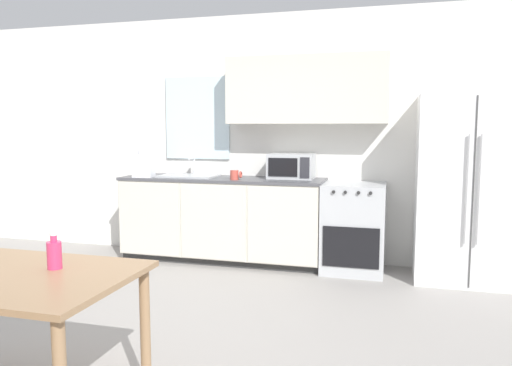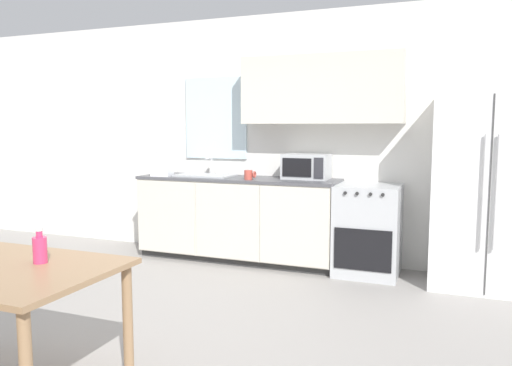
% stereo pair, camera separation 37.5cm
% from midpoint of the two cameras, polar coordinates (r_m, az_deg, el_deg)
% --- Properties ---
extents(ground_plane, '(12.00, 12.00, 0.00)m').
position_cam_midpoint_polar(ground_plane, '(3.66, -7.20, -17.29)').
color(ground_plane, gray).
extents(wall_back, '(12.00, 0.38, 2.70)m').
position_cam_midpoint_polar(wall_back, '(5.55, 5.23, 6.00)').
color(wall_back, silver).
rests_on(wall_back, ground_plane).
extents(kitchen_counter, '(2.23, 0.61, 0.92)m').
position_cam_midpoint_polar(kitchen_counter, '(5.50, -0.16, -4.10)').
color(kitchen_counter, '#333333').
rests_on(kitchen_counter, ground_plane).
extents(oven_range, '(0.62, 0.63, 0.90)m').
position_cam_midpoint_polar(oven_range, '(5.16, 14.73, -5.22)').
color(oven_range, '#B7BABC').
rests_on(oven_range, ground_plane).
extents(refrigerator, '(0.94, 0.71, 1.78)m').
position_cam_midpoint_polar(refrigerator, '(5.05, 26.85, -0.90)').
color(refrigerator, white).
rests_on(refrigerator, ground_plane).
extents(kitchen_sink, '(0.63, 0.39, 0.21)m').
position_cam_midpoint_polar(kitchen_sink, '(5.60, -3.87, 0.93)').
color(kitchen_sink, '#B7BABC').
rests_on(kitchen_sink, kitchen_counter).
extents(microwave, '(0.48, 0.32, 0.26)m').
position_cam_midpoint_polar(microwave, '(5.31, 7.79, 1.87)').
color(microwave, '#B7BABC').
rests_on(microwave, kitchen_counter).
extents(coffee_mug, '(0.12, 0.09, 0.10)m').
position_cam_midpoint_polar(coffee_mug, '(5.21, 1.27, 0.93)').
color(coffee_mug, '#BF4C3F').
rests_on(coffee_mug, kitchen_counter).
extents(grocery_bag_0, '(0.23, 0.20, 0.33)m').
position_cam_midpoint_polar(grocery_bag_0, '(5.66, -8.86, 2.24)').
color(grocery_bag_0, white).
rests_on(grocery_bag_0, kitchen_counter).
extents(drink_bottle, '(0.07, 0.07, 0.19)m').
position_cam_midpoint_polar(drink_bottle, '(2.83, -20.03, -7.10)').
color(drink_bottle, '#DB386B').
rests_on(drink_bottle, dining_table).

